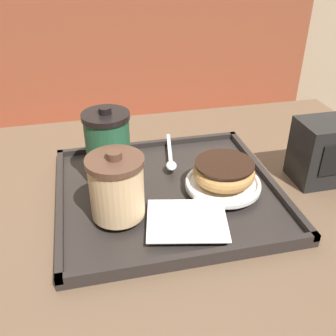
% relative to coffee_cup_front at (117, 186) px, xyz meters
% --- Properties ---
extents(booth_bench, '(1.48, 0.44, 1.00)m').
position_rel_coffee_cup_front_xyz_m(booth_bench, '(0.19, 0.91, -0.48)').
color(booth_bench, brown).
rests_on(booth_bench, ground_plane).
extents(cafe_table, '(1.08, 0.82, 0.72)m').
position_rel_coffee_cup_front_xyz_m(cafe_table, '(0.11, 0.04, -0.23)').
color(cafe_table, brown).
rests_on(cafe_table, ground_plane).
extents(serving_tray, '(0.41, 0.38, 0.02)m').
position_rel_coffee_cup_front_xyz_m(serving_tray, '(0.10, 0.06, -0.07)').
color(serving_tray, '#282321').
rests_on(serving_tray, cafe_table).
extents(napkin_paper, '(0.15, 0.14, 0.00)m').
position_rel_coffee_cup_front_xyz_m(napkin_paper, '(0.11, -0.05, -0.05)').
color(napkin_paper, white).
rests_on(napkin_paper, serving_tray).
extents(coffee_cup_front, '(0.10, 0.10, 0.12)m').
position_rel_coffee_cup_front_xyz_m(coffee_cup_front, '(0.00, 0.00, 0.00)').
color(coffee_cup_front, '#E0B784').
rests_on(coffee_cup_front, serving_tray).
extents(coffee_cup_rear, '(0.09, 0.09, 0.15)m').
position_rel_coffee_cup_front_xyz_m(coffee_cup_rear, '(-0.00, 0.12, 0.01)').
color(coffee_cup_rear, '#235638').
rests_on(coffee_cup_rear, serving_tray).
extents(plate_with_chocolate_donut, '(0.14, 0.14, 0.01)m').
position_rel_coffee_cup_front_xyz_m(plate_with_chocolate_donut, '(0.20, 0.04, -0.05)').
color(plate_with_chocolate_donut, white).
rests_on(plate_with_chocolate_donut, serving_tray).
extents(donut_chocolate_glazed, '(0.11, 0.11, 0.04)m').
position_rel_coffee_cup_front_xyz_m(donut_chocolate_glazed, '(0.20, 0.04, -0.02)').
color(donut_chocolate_glazed, tan).
rests_on(donut_chocolate_glazed, plate_with_chocolate_donut).
extents(spoon, '(0.04, 0.16, 0.01)m').
position_rel_coffee_cup_front_xyz_m(spoon, '(0.13, 0.15, -0.05)').
color(spoon, silver).
rests_on(spoon, serving_tray).
extents(napkin_dispenser, '(0.11, 0.09, 0.13)m').
position_rel_coffee_cup_front_xyz_m(napkin_dispenser, '(0.41, 0.05, -0.02)').
color(napkin_dispenser, black).
rests_on(napkin_dispenser, cafe_table).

